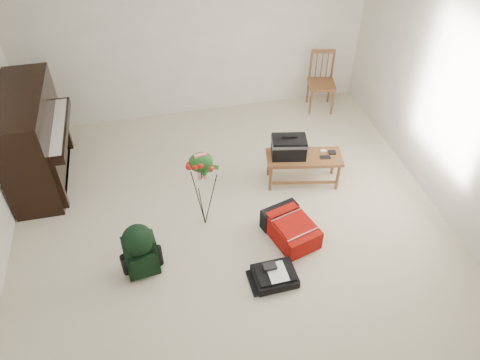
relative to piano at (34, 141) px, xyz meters
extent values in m
cube|color=beige|center=(2.19, -1.60, -0.60)|extent=(5.00, 5.50, 0.01)
cube|color=white|center=(2.19, -1.60, 1.90)|extent=(5.00, 5.50, 0.01)
cube|color=beige|center=(2.19, 1.15, 0.65)|extent=(5.00, 0.04, 2.50)
cube|color=beige|center=(4.69, -1.60, 0.65)|extent=(0.04, 5.50, 2.50)
cube|color=black|center=(-0.01, 0.00, 0.03)|extent=(0.55, 1.50, 1.25)
cube|color=black|center=(0.29, 0.00, 0.13)|extent=(0.28, 1.30, 0.10)
cube|color=white|center=(0.29, 0.00, 0.18)|extent=(0.22, 1.20, 0.02)
cube|color=black|center=(0.04, 0.00, -0.55)|extent=(0.45, 1.30, 0.10)
cube|color=brown|center=(3.23, -0.80, -0.20)|extent=(0.99, 0.54, 0.04)
cylinder|color=brown|center=(2.81, -0.95, -0.41)|extent=(0.04, 0.04, 0.38)
cylinder|color=brown|center=(2.81, -0.65, -0.41)|extent=(0.04, 0.04, 0.38)
cylinder|color=brown|center=(3.65, -0.95, -0.41)|extent=(0.04, 0.04, 0.38)
cylinder|color=brown|center=(3.65, -0.65, -0.41)|extent=(0.04, 0.04, 0.38)
cube|color=brown|center=(4.04, 0.80, -0.18)|extent=(0.46, 0.46, 0.04)
cylinder|color=brown|center=(3.87, 0.63, -0.40)|extent=(0.03, 0.03, 0.40)
cylinder|color=brown|center=(3.87, 0.97, -0.40)|extent=(0.03, 0.03, 0.40)
cylinder|color=brown|center=(4.21, 0.63, -0.40)|extent=(0.03, 0.03, 0.40)
cylinder|color=brown|center=(4.21, 0.97, -0.40)|extent=(0.03, 0.03, 0.40)
cube|color=brown|center=(4.04, 0.97, 0.27)|extent=(0.35, 0.11, 0.06)
cylinder|color=brown|center=(3.87, 0.97, 0.05)|extent=(0.03, 0.03, 0.48)
cylinder|color=brown|center=(4.21, 0.97, 0.05)|extent=(0.03, 0.03, 0.48)
cube|color=#A50707|center=(2.80, -1.69, -0.46)|extent=(0.59, 0.73, 0.24)
cube|color=black|center=(2.80, -1.44, -0.46)|extent=(0.47, 0.26, 0.26)
cube|color=#A50707|center=(2.80, -1.73, -0.33)|extent=(0.47, 0.45, 0.02)
cube|color=silver|center=(2.80, -1.91, -0.32)|extent=(0.38, 0.12, 0.01)
cube|color=black|center=(2.47, -2.21, -0.55)|extent=(0.45, 0.37, 0.11)
cube|color=black|center=(2.47, -2.21, -0.48)|extent=(0.40, 0.31, 0.03)
cube|color=white|center=(2.48, -2.22, -0.46)|extent=(0.20, 0.27, 0.01)
cube|color=black|center=(2.42, -2.15, -0.44)|extent=(0.14, 0.09, 0.04)
cube|color=black|center=(1.14, -1.79, -0.35)|extent=(0.36, 0.24, 0.50)
cube|color=black|center=(1.14, -1.91, -0.38)|extent=(0.27, 0.09, 0.29)
sphere|color=black|center=(1.14, -1.79, -0.10)|extent=(0.32, 0.32, 0.32)
cube|color=black|center=(1.06, -1.68, -0.35)|extent=(0.05, 0.04, 0.45)
cube|color=black|center=(1.21, -1.68, -0.35)|extent=(0.05, 0.04, 0.45)
cylinder|color=black|center=(1.89, -1.25, 0.25)|extent=(0.01, 0.01, 0.28)
ellipsoid|color=#1B4917|center=(1.89, -1.25, 0.33)|extent=(0.26, 0.19, 0.25)
cube|color=red|center=(1.89, -1.26, 0.42)|extent=(0.14, 0.06, 0.08)
camera|label=1|loc=(1.46, -5.02, 3.48)|focal=35.00mm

